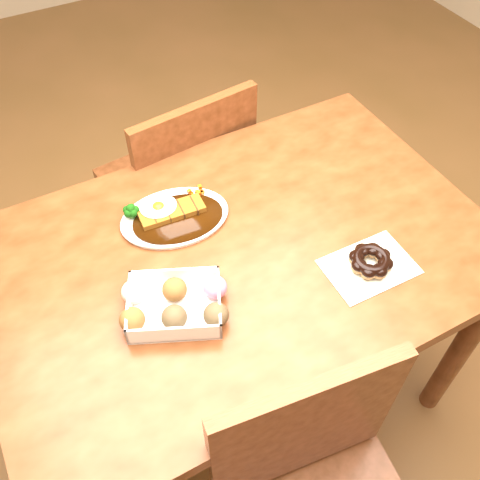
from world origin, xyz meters
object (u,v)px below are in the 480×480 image
table (240,275)px  katsu_curry_plate (173,215)px  donut_box (175,304)px  pon_de_ring (371,262)px  chair_far (182,185)px

table → katsu_curry_plate: katsu_curry_plate is taller
donut_box → katsu_curry_plate: bearing=67.7°
donut_box → pon_de_ring: donut_box is taller
table → pon_de_ring: size_ratio=5.79×
chair_far → pon_de_ring: (0.17, -0.72, 0.29)m
pon_de_ring → table: bearing=142.0°
table → chair_far: (0.06, 0.54, -0.17)m
table → pon_de_ring: bearing=-38.0°
pon_de_ring → katsu_curry_plate: bearing=133.9°
pon_de_ring → chair_far: bearing=103.5°
chair_far → katsu_curry_plate: 0.49m
donut_box → chair_far: bearing=66.6°
table → donut_box: 0.25m
katsu_curry_plate → pon_de_ring: (0.34, -0.35, 0.01)m
katsu_curry_plate → donut_box: 0.27m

